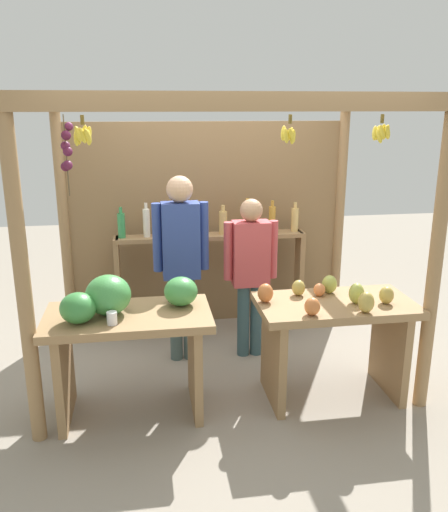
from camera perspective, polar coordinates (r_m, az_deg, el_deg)
name	(u,v)px	position (r m, az deg, el deg)	size (l,w,h in m)	color
ground_plane	(221,360)	(4.84, -0.35, -11.24)	(12.00, 12.00, 0.00)	gray
market_stall	(213,205)	(4.80, -1.18, 5.60)	(2.94, 2.00, 2.30)	#99754C
fruit_counter_left	(126,327)	(3.87, -10.60, -7.59)	(1.18, 0.64, 1.08)	#99754C
fruit_counter_right	(333,326)	(4.14, 11.79, -7.46)	(1.20, 0.64, 0.95)	#99754C
bottle_shelf_unit	(211,253)	(5.20, -1.44, 0.33)	(1.88, 0.22, 1.35)	#99754C
vendor_man	(181,252)	(4.53, -4.68, 0.39)	(0.48, 0.22, 1.66)	#455B59
vendor_woman	(251,265)	(4.64, 2.90, -1.03)	(0.48, 0.20, 1.45)	#35545D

